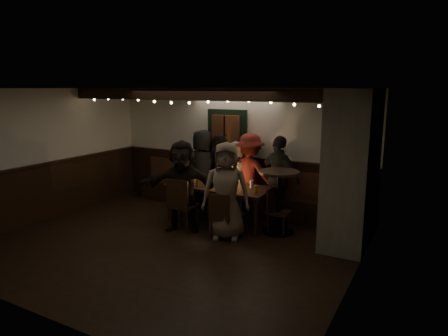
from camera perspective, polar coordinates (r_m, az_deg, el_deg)
The scene contains 13 objects.
room at distance 7.34m, azimuth 5.37°, elevation -0.71°, with size 6.02×5.01×2.62m.
dining_table at distance 7.79m, azimuth -0.72°, elevation -2.99°, with size 2.05×0.88×0.89m.
chair_near_left at distance 7.37m, azimuth -6.17°, elevation -4.81°, with size 0.46×0.46×0.99m.
chair_near_right at distance 6.95m, azimuth -0.44°, elevation -6.54°, with size 0.42×0.42×0.83m.
chair_end at distance 7.36m, azimuth 7.27°, elevation -5.64°, with size 0.38×0.38×0.82m.
high_top at distance 7.28m, azimuth 7.83°, elevation -3.69°, with size 0.72×0.72×1.15m.
person_a at distance 8.79m, azimuth -3.06°, elevation -0.09°, with size 0.84×0.55×1.72m, color black.
person_b at distance 8.57m, azimuth -0.64°, elevation -0.61°, with size 0.60×0.39×1.65m, color black.
person_c at distance 8.39m, azimuth 1.80°, elevation -1.32°, with size 0.74×0.58×1.52m, color beige.
person_d at distance 8.26m, azimuth 3.69°, elevation -0.92°, with size 1.10×0.63×1.70m, color maroon.
person_e at distance 7.98m, azimuth 7.87°, elevation -1.46°, with size 0.99×0.41×1.69m, color black.
person_f at distance 7.36m, azimuth -6.00°, elevation -2.56°, with size 1.56×0.50×1.68m, color black.
person_g at distance 6.92m, azimuth 0.29°, elevation -3.30°, with size 0.83×0.54×1.71m, color #7B6553.
Camera 1 is at (3.90, -5.17, 2.61)m, focal length 32.00 mm.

